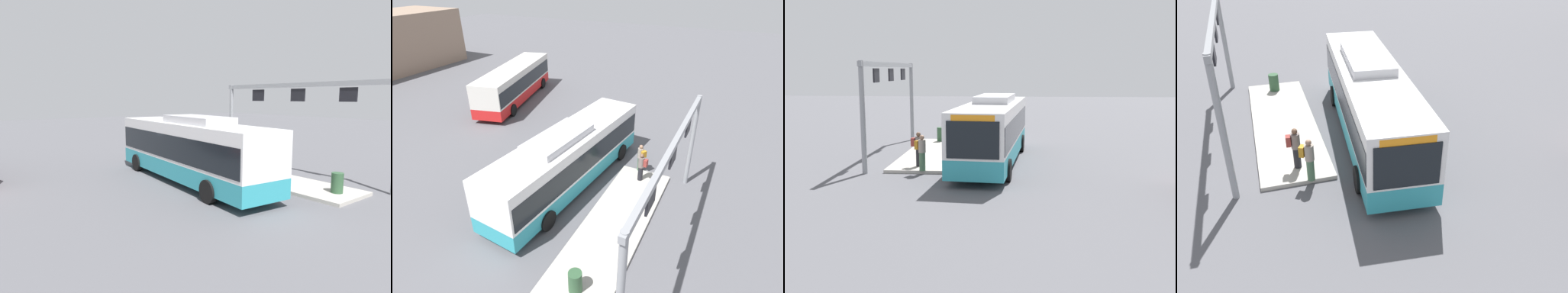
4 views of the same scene
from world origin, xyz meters
The scene contains 8 objects.
ground_plane centered at (0.00, 0.00, 0.00)m, with size 120.00×120.00×0.00m, color #56565B.
platform_curb centered at (-2.10, -3.58, 0.08)m, with size 10.00×2.80×0.16m, color #B2ADA3.
bus_main centered at (-0.01, 0.00, 1.81)m, with size 11.76×3.64×3.46m.
bus_background_left centered at (9.59, 10.95, 1.78)m, with size 11.68×5.18×3.10m.
person_boarding centered at (2.84, -3.17, 1.05)m, with size 0.52×0.61×1.67m.
person_waiting_near centered at (1.88, -3.53, 1.05)m, with size 0.37×0.54×1.67m.
platform_sign_gantry centered at (-2.32, -5.83, 3.83)m, with size 10.96×0.24×5.20m.
trash_bin centered at (-6.15, -3.63, 0.61)m, with size 0.52×0.52×0.90m, color #2D5133.
Camera 2 is at (-13.22, -7.62, 10.67)m, focal length 29.95 mm.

